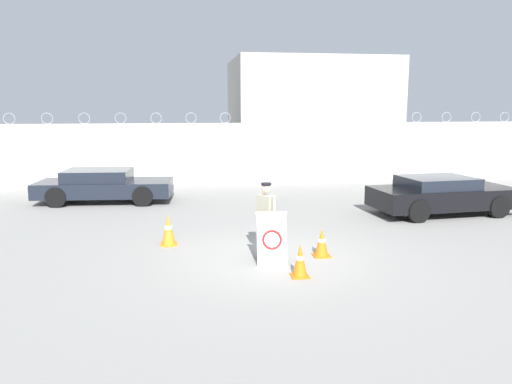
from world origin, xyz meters
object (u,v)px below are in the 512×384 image
(barricade_sign, at_px, (271,238))
(parked_car_far_side, at_px, (441,195))
(traffic_cone_near, at_px, (322,243))
(traffic_cone_far, at_px, (168,230))
(traffic_cone_mid, at_px, (300,261))
(security_guard, at_px, (266,216))
(parked_car_front_coupe, at_px, (104,185))

(barricade_sign, distance_m, parked_car_far_side, 7.31)
(traffic_cone_near, distance_m, traffic_cone_far, 3.71)
(barricade_sign, bearing_deg, parked_car_far_side, 38.41)
(traffic_cone_near, bearing_deg, parked_car_far_side, 37.55)
(traffic_cone_mid, distance_m, parked_car_far_side, 7.61)
(barricade_sign, bearing_deg, security_guard, 97.31)
(barricade_sign, xyz_separation_m, traffic_cone_mid, (0.39, -1.00, -0.22))
(security_guard, bearing_deg, barricade_sign, 148.55)
(security_guard, height_order, traffic_cone_mid, security_guard)
(security_guard, distance_m, parked_car_front_coupe, 8.48)
(security_guard, bearing_deg, traffic_cone_far, 27.89)
(security_guard, bearing_deg, traffic_cone_mid, 161.47)
(barricade_sign, distance_m, traffic_cone_far, 2.80)
(security_guard, xyz_separation_m, traffic_cone_far, (-2.19, 1.18, -0.53))
(traffic_cone_near, distance_m, traffic_cone_mid, 1.49)
(traffic_cone_far, relative_size, parked_car_front_coupe, 0.16)
(security_guard, bearing_deg, parked_car_front_coupe, -1.20)
(traffic_cone_far, bearing_deg, barricade_sign, -37.65)
(traffic_cone_near, relative_size, traffic_cone_far, 0.83)
(traffic_cone_near, relative_size, parked_car_front_coupe, 0.13)
(barricade_sign, distance_m, security_guard, 0.64)
(traffic_cone_far, bearing_deg, parked_car_front_coupe, 111.67)
(barricade_sign, xyz_separation_m, parked_car_front_coupe, (-4.58, 7.67, 0.05))
(security_guard, xyz_separation_m, traffic_cone_near, (1.22, -0.27, -0.60))
(parked_car_front_coupe, bearing_deg, traffic_cone_near, -47.73)
(traffic_cone_near, bearing_deg, traffic_cone_mid, -122.54)
(security_guard, relative_size, parked_car_front_coupe, 0.35)
(security_guard, xyz_separation_m, parked_car_far_side, (6.12, 3.50, -0.29))
(traffic_cone_mid, bearing_deg, security_guard, 105.23)
(parked_car_front_coupe, xyz_separation_m, parked_car_far_side, (10.68, -3.64, 0.02))
(traffic_cone_near, height_order, traffic_cone_far, traffic_cone_far)
(traffic_cone_near, xyz_separation_m, parked_car_far_side, (4.91, 3.77, 0.30))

